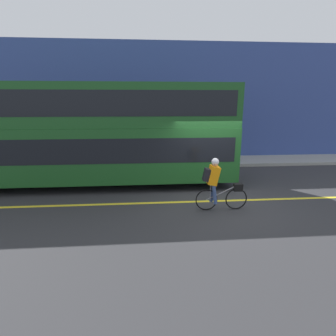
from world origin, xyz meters
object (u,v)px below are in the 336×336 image
at_px(bus, 90,131).
at_px(cyclist_on_bike, 217,182).
at_px(street_sign_post, 135,132).
at_px(trash_bin, 97,154).

bearing_deg(bus, cyclist_on_bike, -34.26).
bearing_deg(street_sign_post, trash_bin, 179.83).
distance_m(bus, cyclist_on_bike, 5.10).
relative_size(cyclist_on_bike, trash_bin, 1.82).
distance_m(cyclist_on_bike, street_sign_post, 6.58).
height_order(cyclist_on_bike, street_sign_post, street_sign_post).
height_order(bus, trash_bin, bus).
xyz_separation_m(bus, trash_bin, (-0.41, 3.22, -1.51)).
relative_size(cyclist_on_bike, street_sign_post, 0.58).
relative_size(bus, cyclist_on_bike, 6.73).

